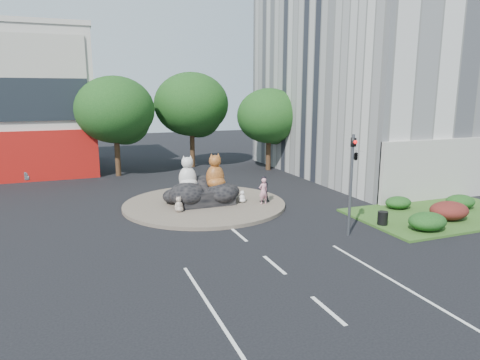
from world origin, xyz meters
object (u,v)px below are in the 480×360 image
Objects in this scene: kitten_white at (242,196)px; cat_white at (187,172)px; kitten_calico at (179,204)px; parked_car at (2,174)px; cat_tabby at (215,171)px; pedestrian_pink at (263,191)px; litter_bin at (383,218)px; pedestrian_dark at (263,189)px.

cat_white is at bearing 137.34° from kitten_white.
kitten_calico is 0.22× the size of parked_car.
parked_car is (-13.41, 12.81, -1.52)m from cat_tabby.
pedestrian_pink is at bearing -63.22° from kitten_white.
kitten_white is at bearing -22.22° from cat_tabby.
parked_car is (-16.02, 14.28, -0.34)m from pedestrian_pink.
parked_car is at bearing 135.20° from litter_bin.
parked_car reaches higher than kitten_calico.
cat_white is 2.27× the size of kitten_calico.
pedestrian_dark is at bearing -125.37° from parked_car.
cat_white is 11.60m from litter_bin.
kitten_calico is 5.47m from pedestrian_dark.
pedestrian_pink is (1.05, -0.85, 0.43)m from kitten_white.
cat_white is at bearing 164.21° from cat_tabby.
cat_tabby reaches higher than pedestrian_dark.
cat_tabby is 10.15m from litter_bin.
parked_car is 5.80× the size of litter_bin.
cat_tabby reaches higher than kitten_calico.
kitten_white is 0.19× the size of parked_car.
cat_tabby is at bearing -38.58° from pedestrian_pink.
pedestrian_dark is 21.28m from parked_car.
cat_white is 1.29× the size of pedestrian_pink.
litter_bin is (4.01, -6.37, -0.54)m from pedestrian_dark.
kitten_white is at bearing 10.38° from kitten_calico.
kitten_white is at bearing -13.31° from cat_white.
kitten_white is (4.16, 0.64, -0.07)m from kitten_calico.
kitten_calico is 17.74m from parked_car.
cat_white reaches higher than pedestrian_dark.
cat_white is at bearing -8.63° from pedestrian_dark.
cat_tabby is 2.38× the size of kitten_calico.
kitten_calico is 0.56× the size of pedestrian_dark.
cat_white is 0.51× the size of parked_car.
pedestrian_pink is 21.46m from parked_car.
cat_tabby is at bearing 134.10° from kitten_white.
pedestrian_dark is (2.83, -0.93, -1.18)m from cat_tabby.
cat_tabby reaches higher than parked_car.
cat_tabby is 3.28m from kitten_calico.
cat_white is 2.46m from kitten_calico.
pedestrian_dark reaches higher than parked_car.
litter_bin is at bearing -47.41° from cat_tabby.
kitten_white is 20.11m from parked_car.
pedestrian_dark is at bearing -122.44° from pedestrian_pink.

